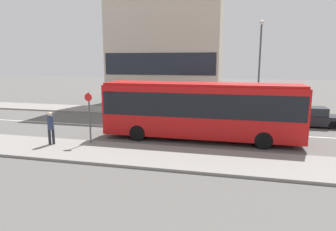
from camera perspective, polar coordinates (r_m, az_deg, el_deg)
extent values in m
plane|color=#595654|center=(21.66, -4.94, -2.30)|extent=(120.00, 120.00, 0.00)
cube|color=gray|center=(16.04, -12.12, -6.84)|extent=(44.00, 3.50, 0.13)
cube|color=gray|center=(27.52, -0.80, 0.63)|extent=(44.00, 3.50, 0.13)
cube|color=silver|center=(21.65, -4.94, -2.29)|extent=(41.80, 0.16, 0.01)
cube|color=beige|center=(33.44, -0.51, 16.04)|extent=(12.02, 5.54, 16.03)
cube|color=#1E232D|center=(30.58, -1.81, 9.79)|extent=(11.53, 0.08, 2.20)
cube|color=red|center=(18.10, 6.25, 0.98)|extent=(11.67, 2.55, 3.00)
cube|color=black|center=(18.03, 6.28, 2.39)|extent=(11.44, 2.58, 1.38)
cube|color=red|center=(17.90, 6.35, 5.94)|extent=(11.50, 2.34, 0.14)
cube|color=black|center=(19.67, -10.91, 2.41)|extent=(0.05, 2.24, 1.80)
cube|color=yellow|center=(19.56, -11.01, 5.37)|extent=(0.04, 1.78, 0.32)
cylinder|color=black|center=(18.08, -5.79, -3.32)|extent=(0.96, 0.28, 0.96)
cylinder|color=black|center=(20.23, -3.60, -1.80)|extent=(0.96, 0.28, 0.96)
cylinder|color=black|center=(17.14, 17.76, -4.55)|extent=(0.96, 0.28, 0.96)
cylinder|color=black|center=(19.39, 17.31, -2.80)|extent=(0.96, 0.28, 0.96)
cube|color=black|center=(24.30, 25.41, -0.71)|extent=(4.36, 1.70, 0.68)
cube|color=#21262B|center=(24.17, 25.23, 0.79)|extent=(2.40, 1.50, 0.60)
cylinder|color=black|center=(23.93, 28.90, -1.62)|extent=(0.60, 0.18, 0.60)
cylinder|color=black|center=(25.38, 28.02, -0.92)|extent=(0.60, 0.18, 0.60)
cylinder|color=black|center=(23.36, 22.50, -1.38)|extent=(0.60, 0.18, 0.60)
cylinder|color=black|center=(24.83, 21.98, -0.67)|extent=(0.60, 0.18, 0.60)
cylinder|color=#23232D|center=(18.04, -21.63, -3.80)|extent=(0.15, 0.15, 0.85)
cylinder|color=#23232D|center=(18.00, -21.00, -3.79)|extent=(0.15, 0.15, 0.85)
cylinder|color=#2D3856|center=(17.85, -21.48, -1.31)|extent=(0.34, 0.34, 0.74)
sphere|color=beige|center=(17.76, -21.59, 0.24)|extent=(0.24, 0.24, 0.24)
cylinder|color=#4C4C51|center=(17.49, -14.69, -0.42)|extent=(0.09, 0.09, 2.89)
cylinder|color=red|center=(17.26, -14.97, 3.37)|extent=(0.44, 0.03, 0.44)
cylinder|color=#4C4C51|center=(25.33, 16.95, 7.93)|extent=(0.14, 0.14, 7.43)
sphere|color=silver|center=(25.48, 17.43, 16.55)|extent=(0.36, 0.36, 0.36)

